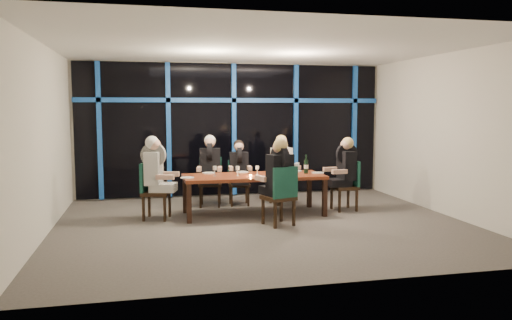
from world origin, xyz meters
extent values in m
plane|color=#5E5753|center=(0.00, 0.00, 0.00)|extent=(7.00, 7.00, 0.00)
cube|color=silver|center=(0.00, 3.00, 1.50)|extent=(7.00, 0.04, 3.00)
cube|color=silver|center=(0.00, -3.00, 1.50)|extent=(7.00, 0.04, 3.00)
cube|color=silver|center=(-3.50, 0.00, 1.50)|extent=(0.04, 6.00, 3.00)
cube|color=silver|center=(3.50, 0.00, 1.50)|extent=(0.04, 6.00, 3.00)
cube|color=white|center=(0.00, 0.00, 3.00)|extent=(7.00, 6.00, 0.04)
cube|color=black|center=(0.00, 2.94, 1.50)|extent=(6.86, 0.04, 2.94)
cube|color=#164DAA|center=(-2.90, 2.89, 1.50)|extent=(0.10, 0.10, 2.94)
cube|color=#164DAA|center=(-1.45, 2.89, 1.50)|extent=(0.10, 0.10, 2.94)
cube|color=#164DAA|center=(0.00, 2.89, 1.50)|extent=(0.10, 0.10, 2.94)
cube|color=#164DAA|center=(1.45, 2.89, 1.50)|extent=(0.10, 0.10, 2.94)
cube|color=#164DAA|center=(2.90, 2.89, 1.50)|extent=(0.10, 0.10, 2.94)
cube|color=#164DAA|center=(0.00, 2.89, 2.16)|extent=(6.86, 0.10, 0.10)
cube|color=#FF2D14|center=(1.10, 3.25, 2.15)|extent=(0.60, 0.05, 0.35)
cube|color=brown|center=(0.00, 0.80, 0.72)|extent=(2.60, 1.00, 0.06)
cube|color=black|center=(-1.24, 0.36, 0.34)|extent=(0.08, 0.08, 0.69)
cube|color=black|center=(1.24, 0.36, 0.34)|extent=(0.08, 0.08, 0.69)
cube|color=black|center=(-1.24, 1.24, 0.34)|extent=(0.08, 0.08, 0.69)
cube|color=black|center=(1.24, 1.24, 0.34)|extent=(0.08, 0.08, 0.69)
cube|color=black|center=(-0.69, 1.77, 0.46)|extent=(0.53, 0.53, 0.06)
cube|color=#1A5543|center=(-0.65, 1.97, 0.73)|extent=(0.46, 0.13, 0.51)
cube|color=black|center=(-0.90, 1.62, 0.21)|extent=(0.05, 0.05, 0.43)
cube|color=black|center=(-0.54, 1.56, 0.21)|extent=(0.05, 0.05, 0.43)
cube|color=black|center=(-0.84, 1.98, 0.21)|extent=(0.05, 0.05, 0.43)
cube|color=black|center=(-0.48, 1.92, 0.21)|extent=(0.05, 0.05, 0.43)
cube|color=black|center=(-0.09, 1.77, 0.42)|extent=(0.45, 0.45, 0.06)
cube|color=#1A5543|center=(-0.08, 1.96, 0.68)|extent=(0.43, 0.08, 0.47)
cube|color=black|center=(-0.28, 1.62, 0.20)|extent=(0.04, 0.04, 0.40)
cube|color=black|center=(0.06, 1.59, 0.20)|extent=(0.04, 0.04, 0.40)
cube|color=black|center=(-0.25, 1.95, 0.20)|extent=(0.04, 0.04, 0.40)
cube|color=black|center=(0.09, 1.93, 0.20)|extent=(0.04, 0.04, 0.40)
cube|color=black|center=(0.80, 1.69, 0.45)|extent=(0.54, 0.54, 0.06)
cube|color=#1A5543|center=(0.76, 1.89, 0.73)|extent=(0.45, 0.15, 0.50)
cube|color=black|center=(0.67, 1.48, 0.21)|extent=(0.05, 0.05, 0.42)
cube|color=black|center=(1.02, 1.55, 0.21)|extent=(0.05, 0.05, 0.42)
cube|color=black|center=(0.59, 1.83, 0.21)|extent=(0.05, 0.05, 0.42)
cube|color=black|center=(0.94, 1.91, 0.21)|extent=(0.05, 0.05, 0.42)
cube|color=black|center=(-1.78, 0.81, 0.47)|extent=(0.58, 0.58, 0.06)
cube|color=#1A5543|center=(-1.98, 0.87, 0.76)|extent=(0.18, 0.47, 0.53)
cube|color=black|center=(-1.65, 0.58, 0.22)|extent=(0.05, 0.05, 0.44)
cube|color=black|center=(-1.55, 0.94, 0.22)|extent=(0.05, 0.05, 0.44)
cube|color=black|center=(-2.01, 0.68, 0.22)|extent=(0.05, 0.05, 0.44)
cube|color=black|center=(-1.91, 1.04, 0.22)|extent=(0.05, 0.05, 0.44)
cube|color=black|center=(1.81, 0.81, 0.45)|extent=(0.48, 0.48, 0.06)
cube|color=#1A5543|center=(2.01, 0.83, 0.72)|extent=(0.08, 0.45, 0.50)
cube|color=black|center=(1.62, 0.98, 0.21)|extent=(0.04, 0.04, 0.42)
cube|color=black|center=(1.64, 0.62, 0.21)|extent=(0.04, 0.04, 0.42)
cube|color=black|center=(1.98, 1.01, 0.21)|extent=(0.04, 0.04, 0.42)
cube|color=black|center=(2.00, 0.64, 0.21)|extent=(0.04, 0.04, 0.42)
cube|color=black|center=(0.23, -0.10, 0.47)|extent=(0.60, 0.60, 0.06)
cube|color=#1A5543|center=(0.30, -0.30, 0.75)|extent=(0.46, 0.20, 0.52)
cube|color=black|center=(0.35, 0.14, 0.22)|extent=(0.05, 0.05, 0.44)
cube|color=black|center=(-0.01, 0.02, 0.22)|extent=(0.05, 0.05, 0.44)
cube|color=black|center=(0.47, -0.22, 0.22)|extent=(0.05, 0.05, 0.44)
cube|color=black|center=(0.12, -0.34, 0.22)|extent=(0.05, 0.05, 0.44)
cube|color=black|center=(-0.71, 1.65, 0.56)|extent=(0.44, 0.49, 0.14)
cube|color=black|center=(-0.68, 1.81, 0.90)|extent=(0.44, 0.31, 0.57)
cylinder|color=black|center=(-0.68, 1.81, 1.12)|extent=(0.18, 0.44, 0.43)
sphere|color=tan|center=(-0.69, 1.79, 1.30)|extent=(0.21, 0.21, 0.21)
sphere|color=silver|center=(-0.68, 1.83, 1.33)|extent=(0.23, 0.23, 0.23)
cube|color=tan|center=(-0.93, 1.61, 0.79)|extent=(0.14, 0.31, 0.08)
cube|color=tan|center=(-0.53, 1.53, 0.79)|extent=(0.14, 0.31, 0.08)
cube|color=black|center=(-0.10, 1.66, 0.52)|extent=(0.37, 0.42, 0.13)
cube|color=black|center=(-0.09, 1.81, 0.83)|extent=(0.39, 0.25, 0.53)
cylinder|color=black|center=(-0.09, 1.81, 1.04)|extent=(0.12, 0.40, 0.40)
sphere|color=tan|center=(-0.09, 1.79, 1.20)|extent=(0.20, 0.20, 0.20)
sphere|color=black|center=(-0.09, 1.83, 1.23)|extent=(0.22, 0.22, 0.22)
cube|color=tan|center=(-0.30, 1.60, 0.79)|extent=(0.10, 0.29, 0.08)
cube|color=tan|center=(0.08, 1.57, 0.79)|extent=(0.10, 0.29, 0.08)
cube|color=white|center=(0.83, 1.57, 0.55)|extent=(0.44, 0.49, 0.14)
cube|color=white|center=(0.80, 1.73, 0.89)|extent=(0.45, 0.32, 0.56)
cylinder|color=white|center=(0.80, 1.73, 1.11)|extent=(0.19, 0.44, 0.42)
sphere|color=tan|center=(0.80, 1.71, 1.29)|extent=(0.21, 0.21, 0.21)
sphere|color=tan|center=(0.79, 1.75, 1.32)|extent=(0.23, 0.23, 0.23)
cube|color=tan|center=(0.65, 1.45, 0.79)|extent=(0.14, 0.31, 0.08)
cube|color=tan|center=(1.04, 1.54, 0.79)|extent=(0.14, 0.31, 0.08)
cube|color=black|center=(-1.66, 0.78, 0.58)|extent=(0.53, 0.48, 0.15)
cube|color=black|center=(-1.82, 0.82, 0.93)|extent=(0.36, 0.47, 0.59)
cylinder|color=black|center=(-1.82, 0.82, 1.16)|extent=(0.45, 0.22, 0.44)
sphere|color=tan|center=(-1.80, 0.82, 1.35)|extent=(0.22, 0.22, 0.22)
sphere|color=silver|center=(-1.84, 0.83, 1.38)|extent=(0.24, 0.24, 0.24)
cube|color=tan|center=(-1.63, 0.55, 0.79)|extent=(0.33, 0.17, 0.08)
cube|color=tan|center=(-1.52, 0.96, 0.79)|extent=(0.33, 0.17, 0.08)
cube|color=black|center=(1.69, 0.81, 0.55)|extent=(0.44, 0.39, 0.14)
cube|color=black|center=(1.85, 0.82, 0.88)|extent=(0.27, 0.42, 0.56)
cylinder|color=black|center=(1.85, 0.82, 1.10)|extent=(0.43, 0.13, 0.42)
sphere|color=tan|center=(1.83, 0.82, 1.28)|extent=(0.21, 0.21, 0.21)
sphere|color=tan|center=(1.87, 0.82, 1.31)|extent=(0.23, 0.23, 0.23)
cube|color=tan|center=(1.60, 1.00, 0.79)|extent=(0.31, 0.10, 0.08)
cube|color=tan|center=(1.62, 0.60, 0.79)|extent=(0.31, 0.10, 0.08)
cube|color=black|center=(0.19, 0.02, 0.58)|extent=(0.50, 0.54, 0.15)
cube|color=black|center=(0.25, -0.14, 0.92)|extent=(0.48, 0.37, 0.59)
cylinder|color=black|center=(0.25, -0.14, 1.15)|extent=(0.24, 0.45, 0.44)
sphere|color=tan|center=(0.24, -0.12, 1.34)|extent=(0.22, 0.22, 0.22)
sphere|color=tan|center=(0.25, -0.16, 1.37)|extent=(0.24, 0.24, 0.24)
cube|color=tan|center=(0.36, 0.16, 0.79)|extent=(0.18, 0.32, 0.08)
cube|color=tan|center=(-0.03, 0.03, 0.79)|extent=(0.18, 0.32, 0.08)
cylinder|color=white|center=(-0.79, 1.22, 0.76)|extent=(0.24, 0.24, 0.01)
cylinder|color=white|center=(-0.14, 1.21, 0.76)|extent=(0.24, 0.24, 0.01)
cylinder|color=white|center=(0.92, 1.14, 0.76)|extent=(0.24, 0.24, 0.01)
cylinder|color=white|center=(-1.24, 0.66, 0.76)|extent=(0.24, 0.24, 0.01)
cylinder|color=white|center=(1.25, 0.78, 0.76)|extent=(0.24, 0.24, 0.01)
cylinder|color=white|center=(0.05, 0.43, 0.76)|extent=(0.24, 0.24, 0.01)
cylinder|color=black|center=(1.02, 0.78, 0.88)|extent=(0.08, 0.08, 0.26)
cylinder|color=black|center=(1.02, 0.78, 1.06)|extent=(0.03, 0.03, 0.10)
cylinder|color=silver|center=(1.02, 0.78, 0.88)|extent=(0.08, 0.08, 0.07)
cylinder|color=silver|center=(0.72, 0.58, 0.86)|extent=(0.12, 0.12, 0.22)
cylinder|color=silver|center=(0.79, 0.58, 0.88)|extent=(0.02, 0.02, 0.16)
cylinder|color=#FFA74C|center=(-0.09, 0.63, 0.76)|extent=(0.05, 0.05, 0.03)
cylinder|color=white|center=(-0.31, 0.75, 0.75)|extent=(0.06, 0.06, 0.01)
cylinder|color=white|center=(-0.31, 0.75, 0.81)|extent=(0.01, 0.01, 0.10)
cylinder|color=white|center=(-0.31, 0.75, 0.89)|extent=(0.07, 0.07, 0.07)
cylinder|color=silver|center=(0.08, 0.84, 0.75)|extent=(0.06, 0.06, 0.01)
cylinder|color=silver|center=(0.08, 0.84, 0.80)|extent=(0.01, 0.01, 0.09)
cylinder|color=silver|center=(0.08, 0.84, 0.88)|extent=(0.06, 0.06, 0.07)
cylinder|color=silver|center=(0.54, 0.69, 0.75)|extent=(0.06, 0.06, 0.01)
cylinder|color=silver|center=(0.54, 0.69, 0.81)|extent=(0.01, 0.01, 0.10)
cylinder|color=silver|center=(0.54, 0.69, 0.89)|extent=(0.07, 0.07, 0.07)
cylinder|color=white|center=(-0.73, 0.82, 0.75)|extent=(0.07, 0.07, 0.01)
cylinder|color=white|center=(-0.73, 0.82, 0.81)|extent=(0.01, 0.01, 0.10)
cylinder|color=white|center=(-0.73, 0.82, 0.90)|extent=(0.07, 0.07, 0.07)
cylinder|color=silver|center=(0.92, 1.01, 0.75)|extent=(0.07, 0.07, 0.01)
cylinder|color=silver|center=(0.92, 1.01, 0.81)|extent=(0.01, 0.01, 0.11)
cylinder|color=silver|center=(0.92, 1.01, 0.90)|extent=(0.07, 0.07, 0.07)
camera|label=1|loc=(-1.96, -8.18, 2.00)|focal=35.00mm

